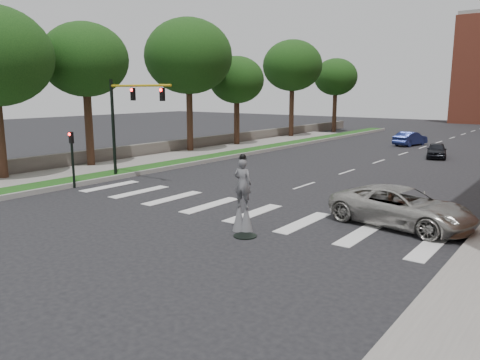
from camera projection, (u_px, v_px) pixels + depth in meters
ground_plane at (218, 214)px, 21.26m from camera, size 160.00×160.00×0.00m
grass_median at (259, 149)px, 43.73m from camera, size 2.00×60.00×0.25m
median_curb at (268, 150)px, 43.11m from camera, size 0.20×60.00×0.28m
sidewalk_left at (158, 159)px, 37.64m from camera, size 4.00×60.00×0.18m
stone_wall at (226, 139)px, 48.46m from camera, size 0.50×56.00×1.10m
manhole at (245, 236)px, 17.91m from camera, size 0.90×0.90×0.04m
traffic_signal at (125, 113)px, 28.60m from camera, size 5.30×0.23×6.20m
secondary_signal at (72, 154)px, 26.57m from camera, size 0.25×0.21×3.23m
stilt_performer at (243, 199)px, 18.35m from camera, size 0.83×0.62×3.11m
suv_crossing at (402, 207)px, 19.16m from camera, size 6.12×3.46×1.61m
car_near at (437, 150)px, 38.89m from camera, size 2.36×3.97×1.27m
car_mid at (410, 139)px, 47.75m from camera, size 2.45×4.55×1.42m
tree_1 at (85, 60)px, 32.83m from camera, size 6.10×6.10×10.25m
tree_2 at (189, 56)px, 41.09m from camera, size 7.76×7.76×11.80m
tree_3 at (237, 80)px, 46.46m from camera, size 5.47×5.47×8.91m
tree_4 at (292, 66)px, 54.86m from camera, size 6.98×6.98×11.41m
tree_5 at (336, 77)px, 62.60m from camera, size 5.78×5.78×9.82m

